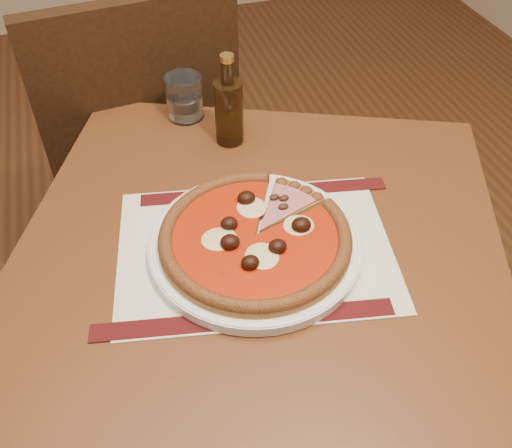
% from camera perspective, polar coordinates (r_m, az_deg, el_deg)
% --- Properties ---
extents(table, '(1.05, 1.05, 0.75)m').
position_cam_1_polar(table, '(1.02, 0.33, -6.06)').
color(table, brown).
rests_on(table, ground).
extents(chair_far, '(0.50, 0.50, 0.97)m').
position_cam_1_polar(chair_far, '(1.53, -11.53, 8.13)').
color(chair_far, black).
rests_on(chair_far, ground).
extents(placemat, '(0.50, 0.40, 0.00)m').
position_cam_1_polar(placemat, '(0.93, -0.09, -2.53)').
color(placemat, beige).
rests_on(placemat, table).
extents(plate, '(0.35, 0.35, 0.02)m').
position_cam_1_polar(plate, '(0.93, -0.09, -2.11)').
color(plate, white).
rests_on(plate, placemat).
extents(pizza, '(0.31, 0.31, 0.04)m').
position_cam_1_polar(pizza, '(0.91, -0.09, -1.26)').
color(pizza, '#A36D27').
rests_on(pizza, plate).
extents(ham_slice, '(0.13, 0.12, 0.02)m').
position_cam_1_polar(ham_slice, '(0.98, 2.97, 2.25)').
color(ham_slice, '#A36D27').
rests_on(ham_slice, plate).
extents(water_glass, '(0.09, 0.09, 0.09)m').
position_cam_1_polar(water_glass, '(1.22, -7.18, 12.47)').
color(water_glass, white).
rests_on(water_glass, table).
extents(bottle, '(0.06, 0.06, 0.19)m').
position_cam_1_polar(bottle, '(1.12, -2.74, 11.40)').
color(bottle, '#34200D').
rests_on(bottle, table).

